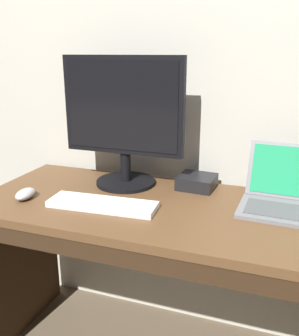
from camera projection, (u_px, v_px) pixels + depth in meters
The scene contains 6 objects.
desk at pixel (176, 255), 1.44m from camera, with size 1.57×0.61×0.74m.
laptop_space_gray at pixel (286, 197), 1.36m from camera, with size 0.32×0.32×0.22m.
external_monitor at pixel (123, 118), 1.53m from camera, with size 0.52×0.26×0.54m.
wired_keyboard at pixel (102, 204), 1.38m from camera, with size 0.41×0.15×0.02m.
computer_mouse at pixel (25, 194), 1.46m from camera, with size 0.06×0.11×0.04m, color #B7B7BC.
external_drive_box at pixel (197, 182), 1.58m from camera, with size 0.15×0.14×0.05m, color black.
Camera 1 is at (0.33, -1.24, 1.29)m, focal length 40.06 mm.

